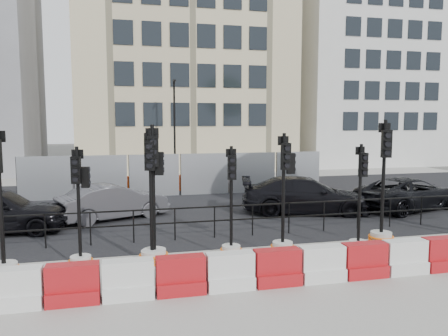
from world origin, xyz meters
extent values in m
plane|color=#51514C|center=(0.00, 0.00, 0.00)|extent=(120.00, 120.00, 0.00)
cube|color=gray|center=(0.00, -3.00, 0.01)|extent=(40.00, 6.00, 0.02)
cube|color=black|center=(0.00, 7.00, 0.01)|extent=(40.00, 14.00, 0.03)
cube|color=gray|center=(0.00, 16.00, 0.01)|extent=(40.00, 4.00, 0.02)
cube|color=beige|center=(2.00, 22.00, 9.00)|extent=(15.00, 10.00, 18.00)
cube|color=silver|center=(17.00, 22.00, 8.00)|extent=(12.00, 9.00, 16.00)
cylinder|color=black|center=(-4.80, 1.20, 0.50)|extent=(0.04, 0.04, 1.00)
cylinder|color=black|center=(-3.60, 1.20, 0.50)|extent=(0.04, 0.04, 1.00)
cylinder|color=black|center=(-2.40, 1.20, 0.50)|extent=(0.04, 0.04, 1.00)
cylinder|color=black|center=(-1.20, 1.20, 0.50)|extent=(0.04, 0.04, 1.00)
cylinder|color=black|center=(0.00, 1.20, 0.50)|extent=(0.04, 0.04, 1.00)
cylinder|color=black|center=(1.20, 1.20, 0.50)|extent=(0.04, 0.04, 1.00)
cylinder|color=black|center=(2.40, 1.20, 0.50)|extent=(0.04, 0.04, 1.00)
cylinder|color=black|center=(3.60, 1.20, 0.50)|extent=(0.04, 0.04, 1.00)
cylinder|color=black|center=(4.80, 1.20, 0.50)|extent=(0.04, 0.04, 1.00)
cylinder|color=black|center=(6.00, 1.20, 0.50)|extent=(0.04, 0.04, 1.00)
cylinder|color=black|center=(7.20, 1.20, 0.50)|extent=(0.04, 0.04, 1.00)
cube|color=black|center=(0.00, 1.20, 0.98)|extent=(18.00, 0.04, 0.04)
cube|color=black|center=(0.00, 1.20, 0.55)|extent=(18.00, 0.04, 0.04)
cube|color=#999DA2|center=(-6.00, 9.00, 1.00)|extent=(2.30, 0.05, 2.00)
cylinder|color=black|center=(-7.15, 9.00, 1.00)|extent=(0.05, 0.05, 2.00)
cube|color=#999DA2|center=(-3.60, 9.00, 1.00)|extent=(2.30, 0.05, 2.00)
cylinder|color=black|center=(-4.75, 9.00, 1.00)|extent=(0.05, 0.05, 2.00)
cube|color=#999DA2|center=(-1.20, 9.00, 1.00)|extent=(2.30, 0.05, 2.00)
cylinder|color=black|center=(-2.35, 9.00, 1.00)|extent=(0.05, 0.05, 2.00)
cube|color=#999DA2|center=(1.20, 9.00, 1.00)|extent=(2.30, 0.05, 2.00)
cylinder|color=black|center=(0.05, 9.00, 1.00)|extent=(0.05, 0.05, 2.00)
cube|color=#999DA2|center=(3.60, 9.00, 1.00)|extent=(2.30, 0.05, 2.00)
cylinder|color=black|center=(2.45, 9.00, 1.00)|extent=(0.05, 0.05, 2.00)
cube|color=#999DA2|center=(6.00, 9.00, 1.00)|extent=(2.30, 0.05, 2.00)
cylinder|color=black|center=(4.85, 9.00, 1.00)|extent=(0.05, 0.05, 2.00)
cube|color=#DF3E0E|center=(-4.00, 10.50, 0.40)|extent=(1.00, 0.40, 0.80)
cube|color=#DF3E0E|center=(-2.00, 10.50, 0.40)|extent=(1.00, 0.40, 0.80)
cube|color=#DF3E0E|center=(0.00, 10.50, 0.40)|extent=(1.00, 0.40, 0.80)
cube|color=#DF3E0E|center=(2.00, 10.50, 0.40)|extent=(1.00, 0.40, 0.80)
cube|color=#DF3E0E|center=(4.00, 10.50, 0.40)|extent=(1.00, 0.40, 0.80)
cube|color=#DF3E0E|center=(6.00, 10.50, 0.40)|extent=(1.00, 0.40, 0.80)
cylinder|color=black|center=(0.50, 15.00, 3.00)|extent=(0.12, 0.12, 6.00)
cube|color=black|center=(0.50, 14.75, 5.90)|extent=(0.12, 0.50, 0.12)
cube|color=silver|center=(-4.73, -2.80, 0.15)|extent=(1.00, 0.50, 0.30)
cube|color=silver|center=(-4.73, -2.80, 0.55)|extent=(1.00, 0.35, 0.50)
cube|color=#A81A0D|center=(-3.68, -2.80, 0.15)|extent=(1.00, 0.50, 0.30)
cube|color=#A81A0D|center=(-3.68, -2.80, 0.55)|extent=(1.00, 0.35, 0.50)
cube|color=silver|center=(-2.62, -2.80, 0.15)|extent=(1.00, 0.50, 0.30)
cube|color=silver|center=(-2.62, -2.80, 0.55)|extent=(1.00, 0.35, 0.50)
cube|color=#A81A0D|center=(-1.58, -2.80, 0.15)|extent=(1.00, 0.50, 0.30)
cube|color=#A81A0D|center=(-1.58, -2.80, 0.55)|extent=(1.00, 0.35, 0.50)
cube|color=silver|center=(-0.53, -2.80, 0.15)|extent=(1.00, 0.50, 0.30)
cube|color=silver|center=(-0.53, -2.80, 0.55)|extent=(1.00, 0.35, 0.50)
cube|color=#A81A0D|center=(0.53, -2.80, 0.15)|extent=(1.00, 0.50, 0.30)
cube|color=#A81A0D|center=(0.53, -2.80, 0.55)|extent=(1.00, 0.35, 0.50)
cube|color=silver|center=(1.58, -2.80, 0.15)|extent=(1.00, 0.50, 0.30)
cube|color=silver|center=(1.58, -2.80, 0.55)|extent=(1.00, 0.35, 0.50)
cube|color=#A81A0D|center=(2.62, -2.80, 0.15)|extent=(1.00, 0.50, 0.30)
cube|color=#A81A0D|center=(2.62, -2.80, 0.55)|extent=(1.00, 0.35, 0.50)
cube|color=silver|center=(3.68, -2.80, 0.15)|extent=(1.00, 0.50, 0.30)
cube|color=silver|center=(3.68, -2.80, 0.55)|extent=(1.00, 0.35, 0.50)
cube|color=#A81A0D|center=(4.72, -2.80, 0.15)|extent=(1.00, 0.50, 0.30)
cube|color=#A81A0D|center=(4.72, -2.80, 0.55)|extent=(1.00, 0.35, 0.50)
cylinder|color=silver|center=(-5.30, -1.18, 0.21)|extent=(0.56, 0.56, 0.42)
torus|color=orange|center=(-5.30, -1.18, 0.12)|extent=(0.68, 0.68, 0.05)
torus|color=orange|center=(-5.30, -1.18, 0.21)|extent=(0.68, 0.68, 0.05)
torus|color=orange|center=(-5.30, -1.18, 0.29)|extent=(0.68, 0.68, 0.05)
cylinder|color=black|center=(-5.30, -1.18, 1.87)|extent=(0.09, 0.09, 3.12)
cylinder|color=silver|center=(-3.70, -0.85, 0.18)|extent=(0.49, 0.49, 0.36)
torus|color=orange|center=(-3.70, -0.85, 0.11)|extent=(0.58, 0.58, 0.04)
torus|color=orange|center=(-3.70, -0.85, 0.18)|extent=(0.58, 0.58, 0.04)
torus|color=orange|center=(-3.70, -0.85, 0.25)|extent=(0.58, 0.58, 0.04)
cylinder|color=black|center=(-3.70, -0.85, 1.62)|extent=(0.08, 0.08, 2.70)
cube|color=black|center=(-3.72, -0.95, 2.43)|extent=(0.24, 0.16, 0.63)
cylinder|color=black|center=(-3.73, -1.03, 2.23)|extent=(0.14, 0.07, 0.13)
cylinder|color=black|center=(-3.73, -1.03, 2.43)|extent=(0.14, 0.07, 0.13)
cylinder|color=black|center=(-3.73, -1.03, 2.62)|extent=(0.14, 0.07, 0.13)
cube|color=black|center=(-3.69, -0.80, 2.79)|extent=(0.27, 0.08, 0.22)
cube|color=black|center=(-3.52, -0.88, 2.25)|extent=(0.20, 0.15, 0.49)
cylinder|color=silver|center=(-1.96, -0.91, 0.21)|extent=(0.57, 0.57, 0.42)
torus|color=orange|center=(-1.96, -0.91, 0.13)|extent=(0.68, 0.68, 0.05)
torus|color=orange|center=(-1.96, -0.91, 0.21)|extent=(0.68, 0.68, 0.05)
torus|color=orange|center=(-1.96, -0.91, 0.29)|extent=(0.68, 0.68, 0.05)
cylinder|color=black|center=(-1.96, -0.91, 1.89)|extent=(0.09, 0.09, 3.15)
cube|color=black|center=(-1.96, -1.03, 2.84)|extent=(0.25, 0.15, 0.74)
cylinder|color=black|center=(-1.96, -1.12, 2.61)|extent=(0.16, 0.05, 0.16)
cylinder|color=black|center=(-1.96, -1.12, 2.84)|extent=(0.16, 0.05, 0.16)
cylinder|color=black|center=(-1.96, -1.12, 3.07)|extent=(0.16, 0.05, 0.16)
cube|color=black|center=(-1.97, -0.84, 3.26)|extent=(0.32, 0.03, 0.25)
cylinder|color=silver|center=(-2.02, -0.94, 0.20)|extent=(0.55, 0.55, 0.41)
torus|color=orange|center=(-2.02, -0.94, 0.12)|extent=(0.66, 0.66, 0.05)
torus|color=orange|center=(-2.02, -0.94, 0.20)|extent=(0.66, 0.66, 0.05)
torus|color=orange|center=(-2.02, -0.94, 0.28)|extent=(0.66, 0.66, 0.05)
cylinder|color=black|center=(-2.02, -0.94, 1.83)|extent=(0.09, 0.09, 3.05)
cube|color=black|center=(-2.04, -1.06, 2.74)|extent=(0.27, 0.19, 0.71)
cylinder|color=black|center=(-2.06, -1.14, 2.52)|extent=(0.16, 0.08, 0.15)
cylinder|color=black|center=(-2.06, -1.14, 2.74)|extent=(0.16, 0.08, 0.15)
cylinder|color=black|center=(-2.06, -1.14, 2.96)|extent=(0.16, 0.08, 0.15)
cube|color=black|center=(-2.01, -0.88, 3.15)|extent=(0.30, 0.09, 0.24)
cube|color=black|center=(-1.82, -0.98, 2.54)|extent=(0.22, 0.17, 0.56)
cylinder|color=silver|center=(0.01, -0.79, 0.18)|extent=(0.48, 0.48, 0.35)
torus|color=orange|center=(0.01, -0.79, 0.11)|extent=(0.58, 0.58, 0.04)
torus|color=orange|center=(0.01, -0.79, 0.18)|extent=(0.58, 0.58, 0.04)
torus|color=orange|center=(0.01, -0.79, 0.25)|extent=(0.58, 0.58, 0.04)
cylinder|color=black|center=(0.01, -0.79, 1.59)|extent=(0.08, 0.08, 2.66)
cube|color=black|center=(0.00, -0.90, 2.39)|extent=(0.22, 0.14, 0.62)
cylinder|color=black|center=(-0.01, -0.97, 2.20)|extent=(0.14, 0.06, 0.13)
cylinder|color=black|center=(-0.01, -0.97, 2.39)|extent=(0.14, 0.06, 0.13)
cylinder|color=black|center=(-0.01, -0.97, 2.58)|extent=(0.14, 0.06, 0.13)
cube|color=black|center=(0.02, -0.74, 2.74)|extent=(0.27, 0.05, 0.21)
cylinder|color=silver|center=(1.38, -0.92, 0.20)|extent=(0.53, 0.53, 0.39)
torus|color=orange|center=(1.38, -0.92, 0.12)|extent=(0.64, 0.64, 0.05)
torus|color=orange|center=(1.38, -0.92, 0.20)|extent=(0.64, 0.64, 0.05)
torus|color=orange|center=(1.38, -0.92, 0.28)|extent=(0.64, 0.64, 0.05)
cylinder|color=black|center=(1.38, -0.92, 1.77)|extent=(0.09, 0.09, 2.95)
cube|color=black|center=(1.38, -1.04, 2.65)|extent=(0.24, 0.15, 0.69)
cylinder|color=black|center=(1.39, -1.12, 2.44)|extent=(0.15, 0.06, 0.15)
cylinder|color=black|center=(1.39, -1.12, 2.65)|extent=(0.15, 0.06, 0.15)
cylinder|color=black|center=(1.39, -1.12, 2.87)|extent=(0.15, 0.06, 0.15)
cube|color=black|center=(1.37, -0.86, 3.05)|extent=(0.30, 0.05, 0.24)
cube|color=black|center=(1.57, -0.91, 2.46)|extent=(0.20, 0.14, 0.54)
cylinder|color=silver|center=(3.44, -1.16, 0.18)|extent=(0.48, 0.48, 0.36)
torus|color=orange|center=(3.44, -1.16, 0.11)|extent=(0.58, 0.58, 0.04)
torus|color=orange|center=(3.44, -1.16, 0.18)|extent=(0.58, 0.58, 0.04)
torus|color=orange|center=(3.44, -1.16, 0.25)|extent=(0.58, 0.58, 0.04)
cylinder|color=black|center=(3.44, -1.16, 1.61)|extent=(0.08, 0.08, 2.68)
cube|color=black|center=(3.44, -1.27, 2.42)|extent=(0.22, 0.14, 0.63)
cylinder|color=black|center=(3.45, -1.34, 2.22)|extent=(0.14, 0.05, 0.13)
cylinder|color=black|center=(3.45, -1.34, 2.42)|extent=(0.14, 0.05, 0.13)
cylinder|color=black|center=(3.45, -1.34, 2.61)|extent=(0.14, 0.05, 0.13)
cube|color=black|center=(3.44, -1.11, 2.77)|extent=(0.27, 0.04, 0.21)
cylinder|color=silver|center=(4.40, -0.75, 0.22)|extent=(0.59, 0.59, 0.43)
torus|color=orange|center=(4.40, -0.75, 0.13)|extent=(0.71, 0.71, 0.05)
torus|color=orange|center=(4.40, -0.75, 0.22)|extent=(0.71, 0.71, 0.05)
torus|color=orange|center=(4.40, -0.75, 0.30)|extent=(0.71, 0.71, 0.05)
cylinder|color=black|center=(4.40, -0.75, 1.95)|extent=(0.10, 0.10, 3.26)
cube|color=black|center=(4.37, -0.88, 2.93)|extent=(0.29, 0.21, 0.76)
cylinder|color=black|center=(4.35, -0.96, 2.69)|extent=(0.17, 0.09, 0.16)
cylinder|color=black|center=(4.35, -0.96, 2.93)|extent=(0.17, 0.09, 0.16)
cylinder|color=black|center=(4.35, -0.96, 3.17)|extent=(0.17, 0.09, 0.16)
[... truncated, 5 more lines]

